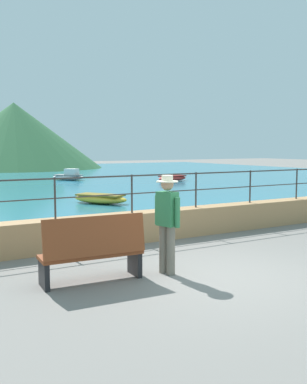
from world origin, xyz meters
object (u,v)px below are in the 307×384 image
Objects in this scene: boat_0 at (172,178)px; boat_1 at (100,198)px; bench_main at (93,250)px; boat_2 at (69,176)px; person_walking at (167,219)px.

boat_1 is (-8.48, -8.04, 0.00)m from boat_0.
boat_0 is 11.69m from boat_1.
bench_main is 0.74× the size of boat_2.
bench_main reaches higher than boat_1.
bench_main reaches higher than boat_0.
person_walking is 22.12m from boat_2.
bench_main is at bearing -113.93° from boat_1.
boat_0 is 1.04× the size of boat_2.
bench_main is at bearing 172.75° from person_walking.
bench_main reaches higher than boat_2.
bench_main is at bearing -108.23° from boat_2.
bench_main is 0.99× the size of person_walking.
boat_1 is (2.64, 9.12, -0.72)m from person_walking.
person_walking reaches higher than bench_main.
boat_0 is at bearing 53.76° from bench_main.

